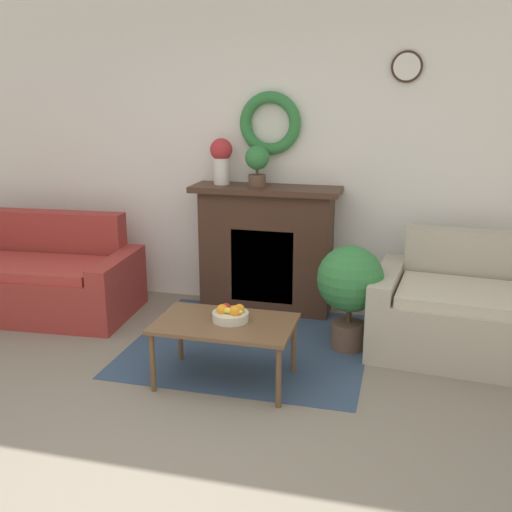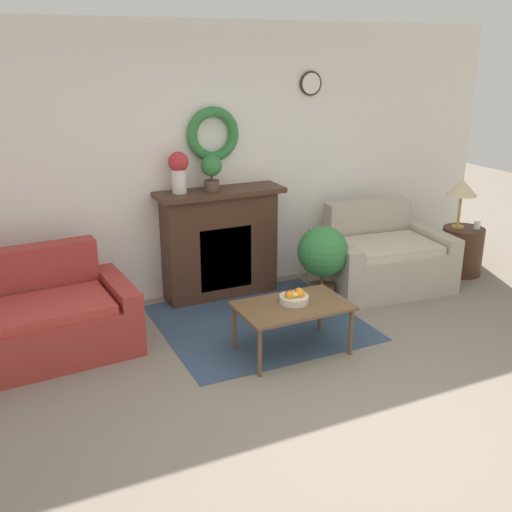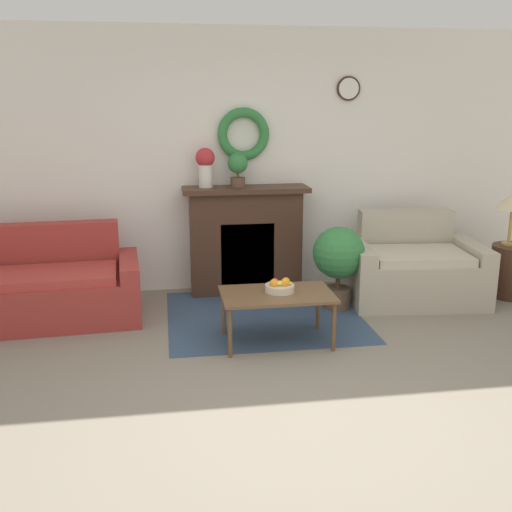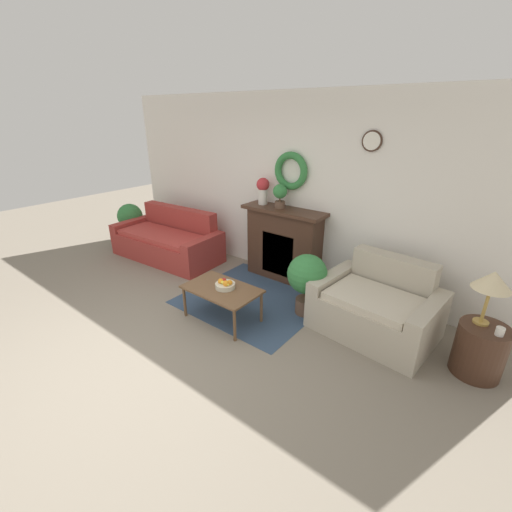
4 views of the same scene
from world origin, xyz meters
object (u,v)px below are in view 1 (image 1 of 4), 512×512
(potted_plant_on_mantel, at_px, (257,162))
(potted_plant_floor_by_loveseat, at_px, (350,285))
(loveseat_right, at_px, (464,312))
(fireplace, at_px, (266,248))
(vase_on_mantel_left, at_px, (221,158))
(coffee_table, at_px, (225,328))
(couch_left, at_px, (26,278))
(fruit_bowl, at_px, (231,314))

(potted_plant_on_mantel, bearing_deg, potted_plant_floor_by_loveseat, -36.71)
(loveseat_right, bearing_deg, fireplace, 168.85)
(fireplace, bearing_deg, potted_plant_floor_by_loveseat, -39.90)
(vase_on_mantel_left, relative_size, potted_plant_floor_by_loveseat, 0.49)
(fireplace, height_order, coffee_table, fireplace)
(couch_left, height_order, coffee_table, couch_left)
(loveseat_right, distance_m, coffee_table, 1.84)
(coffee_table, height_order, potted_plant_on_mantel, potted_plant_on_mantel)
(potted_plant_floor_by_loveseat, bearing_deg, vase_on_mantel_left, 150.66)
(fruit_bowl, height_order, vase_on_mantel_left, vase_on_mantel_left)
(fireplace, relative_size, potted_plant_on_mantel, 3.71)
(fireplace, distance_m, couch_left, 2.17)
(couch_left, distance_m, vase_on_mantel_left, 2.05)
(coffee_table, distance_m, fruit_bowl, 0.10)
(potted_plant_floor_by_loveseat, bearing_deg, potted_plant_on_mantel, 143.29)
(vase_on_mantel_left, height_order, potted_plant_on_mantel, vase_on_mantel_left)
(fireplace, distance_m, vase_on_mantel_left, 0.88)
(fireplace, height_order, potted_plant_on_mantel, potted_plant_on_mantel)
(coffee_table, relative_size, fruit_bowl, 3.78)
(coffee_table, xyz_separation_m, potted_plant_floor_by_loveseat, (0.75, 0.76, 0.12))
(vase_on_mantel_left, distance_m, potted_plant_floor_by_loveseat, 1.62)
(couch_left, bearing_deg, potted_plant_floor_by_loveseat, -6.18)
(fruit_bowl, relative_size, potted_plant_on_mantel, 0.70)
(fireplace, xyz_separation_m, vase_on_mantel_left, (-0.40, 0.01, 0.78))
(couch_left, bearing_deg, fruit_bowl, -25.15)
(loveseat_right, distance_m, vase_on_mantel_left, 2.36)
(coffee_table, relative_size, vase_on_mantel_left, 2.32)
(fruit_bowl, xyz_separation_m, potted_plant_floor_by_loveseat, (0.71, 0.73, 0.03))
(fireplace, height_order, vase_on_mantel_left, vase_on_mantel_left)
(fireplace, distance_m, potted_plant_floor_by_loveseat, 1.06)
(couch_left, distance_m, fruit_bowl, 2.34)
(fireplace, height_order, loveseat_right, fireplace)
(fruit_bowl, xyz_separation_m, vase_on_mantel_left, (-0.50, 1.41, 0.87))
(vase_on_mantel_left, xyz_separation_m, potted_plant_floor_by_loveseat, (1.21, -0.68, -0.84))
(fireplace, bearing_deg, couch_left, -164.97)
(coffee_table, bearing_deg, vase_on_mantel_left, 107.99)
(fireplace, distance_m, fruit_bowl, 1.41)
(loveseat_right, bearing_deg, couch_left, -173.43)
(fireplace, relative_size, potted_plant_floor_by_loveseat, 1.59)
(loveseat_right, distance_m, potted_plant_on_mantel, 2.06)
(loveseat_right, bearing_deg, fruit_bowl, -144.12)
(couch_left, height_order, fruit_bowl, couch_left)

